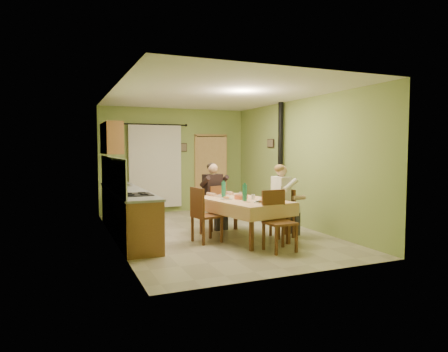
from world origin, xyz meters
name	(u,v)px	position (x,y,z in m)	size (l,w,h in m)	color
floor	(215,232)	(0.00, 0.00, 0.00)	(4.00, 6.00, 0.01)	tan
room_shell	(215,144)	(0.00, 0.00, 1.82)	(4.04, 6.04, 2.82)	#8CA152
kitchen_run	(127,211)	(-1.71, 0.40, 0.48)	(0.64, 3.64, 1.56)	brown
upper_cabinets	(111,138)	(-1.82, 1.70, 1.95)	(0.35, 1.40, 0.70)	brown
curtain	(155,166)	(-0.55, 2.90, 1.26)	(1.70, 0.07, 2.22)	black
doorway	(211,172)	(1.04, 2.92, 1.05)	(0.96, 0.29, 2.15)	black
dining_table	(243,219)	(0.28, -0.75, 0.38)	(1.49, 2.07, 0.76)	#E4AE7A
tableware	(247,196)	(0.32, -0.84, 0.83)	(0.89, 1.55, 0.33)	white
chair_far	(214,216)	(0.09, 0.27, 0.29)	(0.47, 0.47, 0.94)	brown
chair_near	(279,234)	(0.46, -1.80, 0.29)	(0.48, 0.48, 1.02)	brown
chair_right	(282,222)	(1.07, -0.90, 0.29)	(0.38, 0.38, 0.93)	brown
chair_left	(206,226)	(-0.45, -0.72, 0.29)	(0.53, 0.53, 1.02)	brown
man_far	(213,188)	(0.09, 0.29, 0.88)	(0.63, 0.55, 1.39)	black
man_right	(282,192)	(1.06, -0.90, 0.88)	(0.47, 0.58, 1.39)	silver
stove_flue	(280,178)	(1.90, 0.60, 1.02)	(0.24, 0.24, 2.80)	black
picture_back	(184,147)	(0.25, 2.97, 1.75)	(0.19, 0.03, 0.23)	black
picture_right	(271,143)	(1.97, 1.20, 1.85)	(0.03, 0.31, 0.21)	brown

